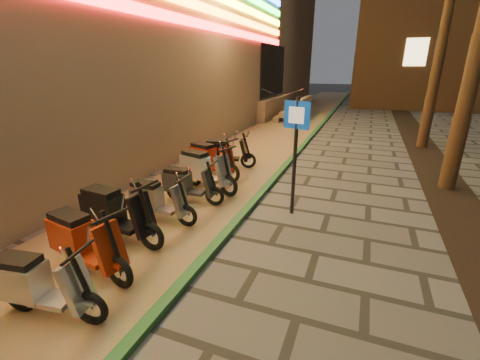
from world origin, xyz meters
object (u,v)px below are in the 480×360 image
at_px(scooter_9, 203,169).
at_px(scooter_11, 224,152).
at_px(scooter_6, 114,213).
at_px(scooter_7, 156,200).
at_px(pedestrian_sign, 296,141).
at_px(scooter_5, 82,241).
at_px(scooter_8, 186,184).
at_px(scooter_4, 36,284).
at_px(scooter_10, 210,159).

bearing_deg(scooter_9, scooter_11, 113.76).
height_order(scooter_6, scooter_7, scooter_6).
distance_m(pedestrian_sign, scooter_7, 3.16).
bearing_deg(scooter_5, pedestrian_sign, 61.68).
bearing_deg(scooter_7, scooter_8, 86.19).
bearing_deg(scooter_11, pedestrian_sign, -56.86).
distance_m(scooter_4, scooter_11, 6.90).
distance_m(scooter_6, scooter_10, 3.96).
bearing_deg(scooter_10, pedestrian_sign, -13.07).
distance_m(scooter_5, scooter_7, 1.92).
bearing_deg(scooter_11, scooter_4, -100.35).
distance_m(pedestrian_sign, scooter_9, 2.83).
xyz_separation_m(scooter_7, scooter_10, (-0.24, 3.01, 0.07)).
xyz_separation_m(scooter_5, scooter_7, (0.01, 1.92, -0.06)).
xyz_separation_m(scooter_5, scooter_9, (0.06, 3.94, 0.03)).
bearing_deg(scooter_8, scooter_5, -96.02).
bearing_deg(scooter_9, scooter_10, 122.86).
xyz_separation_m(scooter_6, scooter_9, (0.30, 2.97, 0.00)).
bearing_deg(scooter_9, scooter_7, -75.47).
bearing_deg(scooter_7, scooter_5, -89.59).
xyz_separation_m(scooter_8, scooter_10, (-0.33, 1.92, 0.08)).
relative_size(scooter_4, scooter_11, 0.97).
distance_m(scooter_4, scooter_6, 2.00).
height_order(scooter_7, scooter_10, scooter_10).
relative_size(scooter_4, scooter_8, 1.04).
bearing_deg(scooter_4, scooter_11, 84.65).
xyz_separation_m(scooter_5, scooter_6, (-0.24, 0.97, 0.02)).
bearing_deg(scooter_6, scooter_10, 95.37).
distance_m(scooter_5, scooter_11, 5.91).
relative_size(scooter_4, scooter_10, 0.90).
bearing_deg(scooter_5, scooter_4, -66.79).
bearing_deg(pedestrian_sign, scooter_10, 162.72).
xyz_separation_m(scooter_7, scooter_11, (-0.21, 3.99, 0.03)).
height_order(pedestrian_sign, scooter_9, pedestrian_sign).
bearing_deg(scooter_6, scooter_4, -71.03).
bearing_deg(scooter_10, scooter_7, -68.71).
distance_m(pedestrian_sign, scooter_4, 5.03).
relative_size(scooter_7, scooter_8, 1.01).
xyz_separation_m(scooter_4, scooter_6, (-0.47, 1.94, 0.07)).
bearing_deg(scooter_8, scooter_7, -98.70).
height_order(scooter_6, scooter_11, scooter_6).
bearing_deg(scooter_11, scooter_7, -100.90).
relative_size(scooter_5, scooter_6, 0.96).
height_order(scooter_5, scooter_8, scooter_5).
height_order(pedestrian_sign, scooter_7, pedestrian_sign).
bearing_deg(scooter_4, scooter_9, 82.99).
xyz_separation_m(pedestrian_sign, scooter_7, (-2.59, -1.39, -1.17)).
distance_m(scooter_10, scooter_11, 0.99).
relative_size(scooter_8, scooter_10, 0.86).
height_order(scooter_4, scooter_11, scooter_11).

